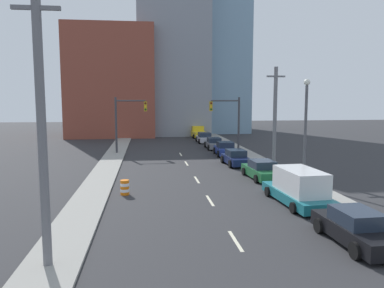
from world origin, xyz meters
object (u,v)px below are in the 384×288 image
utility_pole_right_mid (275,118)px  sedan_blue (225,149)px  street_lamp (306,123)px  sedan_green (262,170)px  traffic_barrel (125,187)px  traffic_signal_right (231,117)px  box_truck_teal (299,188)px  pickup_truck_yellow (198,133)px  sedan_navy (236,158)px  traffic_signal_left (125,118)px  utility_pole_left_near (42,128)px  sedan_silver (204,138)px  sedan_gray (214,144)px  sedan_black (356,228)px

utility_pole_right_mid → sedan_blue: 9.98m
street_lamp → sedan_green: (-2.35, 2.32, -3.74)m
traffic_barrel → street_lamp: street_lamp is taller
traffic_signal_right → sedan_blue: size_ratio=1.45×
box_truck_teal → sedan_blue: box_truck_teal is taller
box_truck_teal → pickup_truck_yellow: bearing=87.3°
sedan_green → traffic_barrel: bearing=-162.9°
sedan_green → sedan_navy: size_ratio=1.07×
traffic_signal_left → utility_pole_left_near: utility_pole_left_near is taller
traffic_barrel → pickup_truck_yellow: pickup_truck_yellow is taller
utility_pole_right_mid → sedan_blue: size_ratio=2.02×
box_truck_teal → sedan_navy: 13.28m
traffic_barrel → sedan_navy: (9.64, 9.85, 0.19)m
sedan_green → utility_pole_right_mid: bearing=54.9°
sedan_blue → sedan_silver: size_ratio=0.95×
traffic_barrel → sedan_gray: (9.72, 21.65, 0.16)m
utility_pole_right_mid → sedan_green: (-2.09, -3.34, -3.87)m
sedan_silver → sedan_blue: bearing=-88.4°
traffic_signal_left → traffic_signal_right: 12.08m
street_lamp → traffic_barrel: bearing=-173.5°
sedan_blue → sedan_silver: bearing=93.3°
sedan_green → street_lamp: bearing=-47.7°
utility_pole_right_mid → pickup_truck_yellow: (-2.58, 28.99, -3.77)m
utility_pole_right_mid → sedan_blue: bearing=105.0°
utility_pole_left_near → traffic_barrel: bearing=78.1°
sedan_black → sedan_silver: size_ratio=1.02×
street_lamp → box_truck_teal: street_lamp is taller
box_truck_teal → sedan_blue: (-0.23, 19.41, -0.29)m
traffic_signal_left → sedan_gray: (10.69, 3.04, -3.40)m
traffic_signal_left → box_truck_teal: bearing=-63.2°
sedan_black → sedan_silver: sedan_black is taller
traffic_signal_right → sedan_blue: 4.41m
traffic_signal_left → sedan_black: traffic_signal_left is taller
sedan_gray → street_lamp: bearing=-81.3°
sedan_black → street_lamp: bearing=75.6°
traffic_barrel → sedan_silver: size_ratio=0.21×
sedan_silver → traffic_signal_right: bearing=-81.2°
utility_pole_left_near → traffic_barrel: size_ratio=10.40×
sedan_blue → traffic_barrel: bearing=-120.3°
sedan_black → utility_pole_left_near: bearing=-178.0°
utility_pole_right_mid → sedan_navy: bearing=134.3°
sedan_gray → traffic_signal_right: bearing=-64.8°
traffic_signal_left → sedan_navy: bearing=-39.6°
traffic_signal_left → sedan_navy: traffic_signal_left is taller
sedan_silver → sedan_green: bearing=-88.5°
sedan_blue → sedan_black: bearing=-88.0°
utility_pole_right_mid → box_truck_teal: bearing=-101.5°
traffic_signal_right → traffic_barrel: traffic_signal_right is taller
pickup_truck_yellow → sedan_navy: bearing=-93.1°
sedan_blue → sedan_gray: bearing=93.8°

